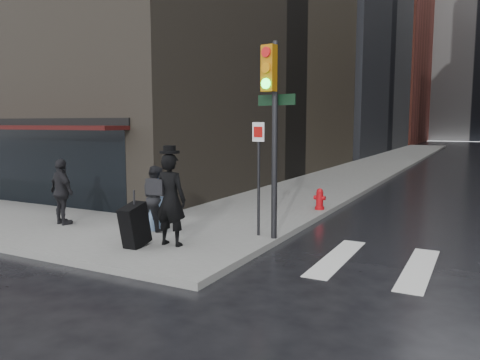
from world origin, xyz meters
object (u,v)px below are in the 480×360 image
at_px(traffic_light, 271,113).
at_px(fire_hydrant, 320,200).
at_px(man_greycoat, 62,192).
at_px(man_overcoat, 163,203).
at_px(man_jeans, 156,198).

height_order(traffic_light, fire_hydrant, traffic_light).
height_order(man_greycoat, fire_hydrant, man_greycoat).
distance_m(man_overcoat, traffic_light, 3.08).
relative_size(man_jeans, traffic_light, 0.36).
bearing_deg(man_greycoat, man_jeans, -151.30).
distance_m(man_jeans, fire_hydrant, 5.29).
distance_m(man_overcoat, fire_hydrant, 5.93).
distance_m(traffic_light, fire_hydrant, 4.79).
bearing_deg(man_greycoat, fire_hydrant, -121.49).
xyz_separation_m(man_overcoat, man_greycoat, (-3.62, 0.50, -0.07)).
bearing_deg(fire_hydrant, man_jeans, -121.24).
height_order(man_jeans, man_greycoat, man_greycoat).
distance_m(man_jeans, man_greycoat, 2.63).
bearing_deg(fire_hydrant, man_greycoat, -135.60).
bearing_deg(traffic_light, man_jeans, -159.96).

